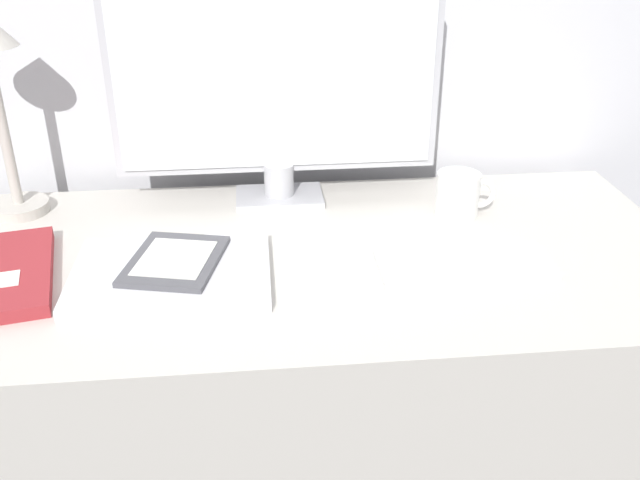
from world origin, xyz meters
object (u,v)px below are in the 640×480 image
at_px(monitor, 276,91).
at_px(keyboard, 464,264).
at_px(laptop, 172,273).
at_px(coffee_mug, 459,195).
at_px(ereader, 175,260).

height_order(monitor, keyboard, monitor).
distance_m(laptop, coffee_mug, 0.55).
bearing_deg(keyboard, laptop, 178.30).
height_order(keyboard, laptop, laptop).
relative_size(keyboard, coffee_mug, 2.50).
distance_m(keyboard, laptop, 0.48).
bearing_deg(keyboard, monitor, 132.67).
bearing_deg(monitor, ereader, -122.79).
distance_m(monitor, coffee_mug, 0.39).
xyz_separation_m(laptop, ereader, (0.01, 0.02, 0.01)).
xyz_separation_m(monitor, ereader, (-0.18, -0.28, -0.20)).
bearing_deg(laptop, coffee_mug, 19.77).
xyz_separation_m(keyboard, laptop, (-0.48, 0.01, 0.00)).
bearing_deg(laptop, ereader, 70.80).
xyz_separation_m(monitor, coffee_mug, (0.33, -0.11, -0.18)).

